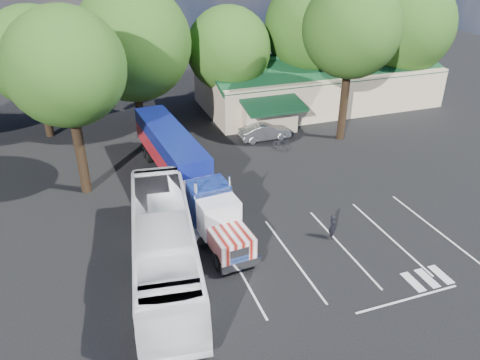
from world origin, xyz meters
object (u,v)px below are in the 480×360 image
object	(u,v)px
semi_truck	(181,163)
woman	(332,227)
tour_bus	(164,245)
silver_sedan	(265,132)
bicycle	(281,145)

from	to	relation	value
semi_truck	woman	bearing A→B (deg)	-55.65
tour_bus	silver_sedan	distance (m)	19.54
woman	tour_bus	bearing A→B (deg)	94.20
bicycle	tour_bus	distance (m)	18.00
tour_bus	semi_truck	bearing A→B (deg)	78.74
semi_truck	tour_bus	bearing A→B (deg)	-113.52
woman	bicycle	bearing A→B (deg)	-6.01
semi_truck	silver_sedan	distance (m)	11.40
bicycle	silver_sedan	size ratio (longest dim) A/B	0.38
woman	bicycle	xyz separation A→B (m)	(2.47, 12.99, -0.35)
silver_sedan	woman	bearing A→B (deg)	172.83
bicycle	silver_sedan	world-z (taller)	silver_sedan
woman	silver_sedan	distance (m)	15.61
bicycle	tour_bus	size ratio (longest dim) A/B	0.13
woman	tour_bus	xyz separation A→B (m)	(-10.03, 0.10, 1.02)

